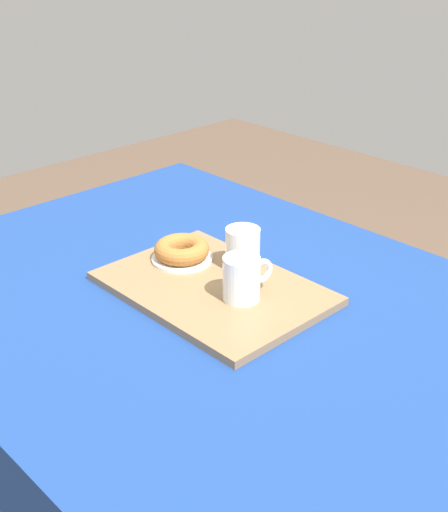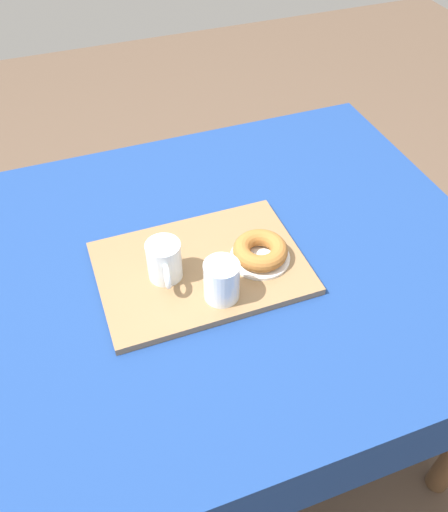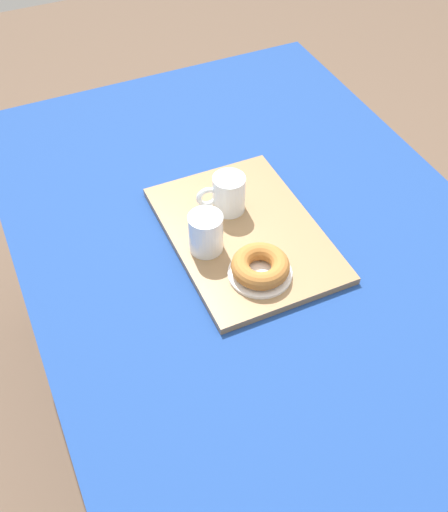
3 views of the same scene
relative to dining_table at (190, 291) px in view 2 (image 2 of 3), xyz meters
The scene contains 7 objects.
ground_plane 0.67m from the dining_table, ahead, with size 6.00×6.00×0.00m, color brown.
dining_table is the anchor object (origin of this frame).
serving_tray 0.10m from the dining_table, 47.47° to the right, with size 0.45×0.32×0.02m, color olive.
tea_mug_left 0.16m from the dining_table, 154.52° to the right, with size 0.07×0.11×0.09m.
water_glass_near 0.19m from the dining_table, 73.79° to the right, with size 0.07×0.07×0.09m.
donut_plate_left 0.19m from the dining_table, 18.53° to the right, with size 0.13×0.13×0.01m, color white.
sugar_donut_left 0.21m from the dining_table, 18.53° to the right, with size 0.12×0.12×0.04m, color #A3662D.
Camera 2 is at (-0.21, -0.81, 1.62)m, focal length 37.23 mm.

